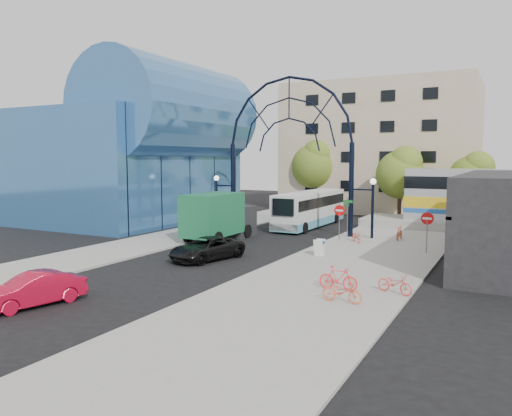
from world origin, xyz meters
The scene contains 22 objects.
ground centered at (0.00, 0.00, 0.00)m, with size 120.00×120.00×0.00m, color black.
sidewalk_east centered at (8.00, 4.00, 0.06)m, with size 8.00×56.00×0.12m, color gray.
plaza_west centered at (-6.50, 6.00, 0.06)m, with size 5.00×50.00×0.12m, color gray.
gateway_arch centered at (0.00, 14.00, 8.56)m, with size 13.64×0.44×12.10m.
stop_sign centered at (4.80, 12.00, 1.99)m, with size 0.80×0.07×2.50m.
do_not_enter_sign centered at (11.00, 10.00, 1.98)m, with size 0.76×0.07×2.48m.
street_name_sign centered at (5.20, 12.60, 2.13)m, with size 0.70×0.70×2.80m.
sandwich_board centered at (5.60, 5.98, 0.74)m, with size 0.55×0.61×0.99m.
transit_hall centered at (-15.30, 15.00, 6.70)m, with size 16.50×18.00×14.50m.
apartment_block centered at (2.00, 34.97, 7.00)m, with size 20.00×12.10×14.00m.
tree_north_a centered at (6.12, 25.93, 4.61)m, with size 4.48×4.48×7.00m.
tree_north_b centered at (-3.88, 29.93, 5.27)m, with size 5.12×5.12×8.00m.
tree_north_c centered at (12.12, 27.93, 4.28)m, with size 4.16×4.16×6.50m.
city_bus centered at (0.06, 18.43, 1.56)m, with size 2.66×10.93×2.99m.
green_truck centered at (-2.98, 8.67, 1.70)m, with size 2.68×6.77×3.40m.
black_suv centered at (0.01, 2.46, 0.66)m, with size 2.17×4.71×1.31m, color black.
red_sedan centered at (-1.05, -8.38, 0.66)m, with size 1.40×4.00×1.32m, color #B40B27.
bike_near_a centered at (6.10, 11.87, 0.52)m, with size 0.53×1.52×0.80m, color #F14930.
bike_near_b centered at (8.54, 14.00, 0.64)m, with size 0.49×1.72×1.03m, color #CC5028.
bike_far_a centered at (11.34, -0.23, 0.55)m, with size 0.58×1.65×0.87m, color #F84131.
bike_far_b centered at (9.03, -0.82, 0.64)m, with size 0.49×1.74×1.05m, color #F33330.
bike_far_c centered at (9.77, -2.57, 0.55)m, with size 0.58×1.65×0.87m, color #E45A2D.
Camera 1 is at (15.80, -21.35, 5.85)m, focal length 35.00 mm.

